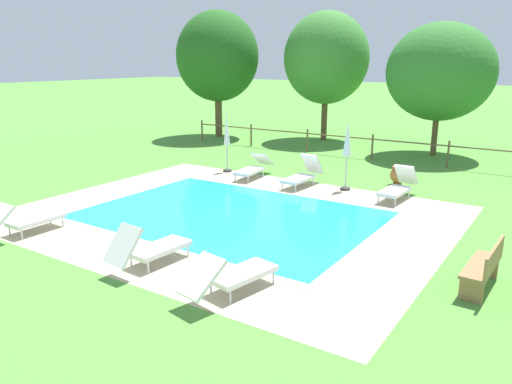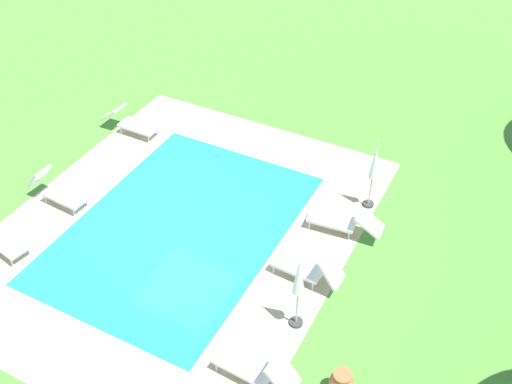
% 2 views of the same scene
% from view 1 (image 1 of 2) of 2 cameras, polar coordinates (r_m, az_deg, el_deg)
% --- Properties ---
extents(ground_plane, '(160.00, 160.00, 0.00)m').
position_cam_1_polar(ground_plane, '(13.49, -2.91, -2.63)').
color(ground_plane, '#518E38').
extents(pool_deck_paving, '(11.20, 9.04, 0.01)m').
position_cam_1_polar(pool_deck_paving, '(13.49, -2.91, -2.61)').
color(pool_deck_paving, '#BCAD8E').
rests_on(pool_deck_paving, ground).
extents(swimming_pool_water, '(7.55, 5.38, 0.01)m').
position_cam_1_polar(swimming_pool_water, '(13.49, -2.91, -2.61)').
color(swimming_pool_water, '#23A8C1').
rests_on(swimming_pool_water, ground).
extents(pool_coping_rim, '(8.03, 5.86, 0.01)m').
position_cam_1_polar(pool_coping_rim, '(13.49, -2.91, -2.59)').
color(pool_coping_rim, beige).
rests_on(pool_coping_rim, ground).
extents(sun_lounger_north_near_steps, '(0.78, 2.07, 0.81)m').
position_cam_1_polar(sun_lounger_north_near_steps, '(17.62, -0.31, 2.82)').
color(sun_lounger_north_near_steps, white).
rests_on(sun_lounger_north_near_steps, ground).
extents(sun_lounger_north_mid, '(0.72, 1.89, 0.99)m').
position_cam_1_polar(sun_lounger_north_mid, '(10.33, -12.07, -6.23)').
color(sun_lounger_north_mid, white).
rests_on(sun_lounger_north_mid, ground).
extents(sun_lounger_north_far, '(0.70, 1.84, 1.02)m').
position_cam_1_polar(sun_lounger_north_far, '(16.48, 5.31, 2.01)').
color(sun_lounger_north_far, white).
rests_on(sun_lounger_north_far, ground).
extents(sun_lounger_north_end, '(0.97, 2.06, 0.86)m').
position_cam_1_polar(sun_lounger_north_end, '(8.97, -2.85, -9.40)').
color(sun_lounger_north_end, white).
rests_on(sun_lounger_north_end, ground).
extents(sun_lounger_south_near_corner, '(0.62, 1.99, 0.86)m').
position_cam_1_polar(sun_lounger_south_near_corner, '(13.11, -24.95, -2.86)').
color(sun_lounger_south_near_corner, white).
rests_on(sun_lounger_south_near_corner, ground).
extents(sun_lounger_south_mid, '(0.70, 1.90, 0.97)m').
position_cam_1_polar(sun_lounger_south_mid, '(15.48, 15.92, 0.62)').
color(sun_lounger_south_mid, white).
rests_on(sun_lounger_south_mid, ground).
extents(patio_umbrella_closed_row_west, '(0.32, 0.32, 2.29)m').
position_cam_1_polar(patio_umbrella_closed_row_west, '(18.43, -3.36, 6.70)').
color(patio_umbrella_closed_row_west, '#383838').
rests_on(patio_umbrella_closed_row_west, ground).
extents(patio_umbrella_closed_row_centre, '(0.32, 0.32, 2.30)m').
position_cam_1_polar(patio_umbrella_closed_row_centre, '(15.98, 10.41, 5.54)').
color(patio_umbrella_closed_row_centre, '#383838').
rests_on(patio_umbrella_closed_row_centre, ground).
extents(wooden_bench_lawn_side, '(0.50, 1.51, 0.87)m').
position_cam_1_polar(wooden_bench_lawn_side, '(9.99, 24.73, -7.65)').
color(wooden_bench_lawn_side, '#937047').
rests_on(wooden_bench_lawn_side, ground).
extents(terracotta_urn_near_fence, '(0.52, 0.52, 0.63)m').
position_cam_1_polar(terracotta_urn_near_fence, '(17.25, 15.93, 1.90)').
color(terracotta_urn_near_fence, '#B7663D').
rests_on(terracotta_urn_near_fence, ground).
extents(perimeter_fence, '(18.41, 0.08, 1.05)m').
position_cam_1_polar(perimeter_fence, '(21.44, 13.18, 5.47)').
color(perimeter_fence, brown).
rests_on(perimeter_fence, ground).
extents(tree_far_west, '(4.48, 4.48, 5.59)m').
position_cam_1_polar(tree_far_west, '(22.90, 20.35, 12.75)').
color(tree_far_west, brown).
rests_on(tree_far_west, ground).
extents(tree_centre, '(4.32, 4.32, 6.55)m').
position_cam_1_polar(tree_centre, '(27.12, -4.43, 15.20)').
color(tree_centre, brown).
rests_on(tree_centre, ground).
extents(tree_east_mid, '(4.26, 4.26, 6.41)m').
position_cam_1_polar(tree_east_mid, '(26.07, 8.05, 14.92)').
color(tree_east_mid, brown).
rests_on(tree_east_mid, ground).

